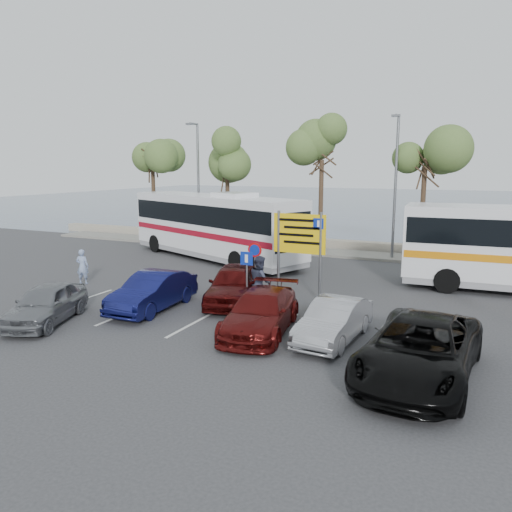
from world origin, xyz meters
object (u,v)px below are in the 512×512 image
at_px(car_maroon, 261,312).
at_px(car_silver_a, 46,304).
at_px(street_lamp_left, 198,178).
at_px(coach_bus_left, 214,228).
at_px(car_red, 235,284).
at_px(pedestrian_far, 260,281).
at_px(car_blue, 153,291).
at_px(car_silver_b, 334,321).
at_px(pedestrian_near, 82,266).
at_px(street_lamp_right, 395,180).
at_px(direction_sign, 299,240).
at_px(suv_black, 420,349).

bearing_deg(car_maroon, car_silver_a, -172.26).
height_order(street_lamp_left, coach_bus_left, street_lamp_left).
xyz_separation_m(car_maroon, car_red, (-2.40, 2.79, 0.09)).
relative_size(car_silver_a, pedestrian_far, 2.02).
height_order(car_blue, car_silver_b, car_blue).
relative_size(pedestrian_near, pedestrian_far, 0.82).
height_order(street_lamp_right, direction_sign, street_lamp_right).
bearing_deg(car_silver_b, suv_black, -29.47).
distance_m(street_lamp_right, car_maroon, 15.41).
xyz_separation_m(street_lamp_left, car_blue, (6.51, -14.12, -3.89)).
height_order(car_red, pedestrian_near, pedestrian_near).
xyz_separation_m(coach_bus_left, pedestrian_near, (-2.50, -7.92, -1.03)).
relative_size(street_lamp_right, car_red, 1.77).
bearing_deg(coach_bus_left, car_blue, -73.29).
bearing_deg(car_maroon, street_lamp_left, 118.07).
distance_m(car_maroon, suv_black, 5.42).
distance_m(direction_sign, car_red, 3.16).
bearing_deg(pedestrian_far, direction_sign, -70.15).
distance_m(car_maroon, pedestrian_near, 10.69).
bearing_deg(car_blue, street_lamp_right, 62.81).
distance_m(car_silver_a, car_red, 6.93).
distance_m(street_lamp_right, pedestrian_near, 17.39).
bearing_deg(car_silver_a, car_blue, 30.96).
relative_size(street_lamp_right, pedestrian_near, 4.95).
bearing_deg(car_silver_a, car_silver_b, -5.27).
bearing_deg(pedestrian_near, suv_black, 147.16).
height_order(car_maroon, pedestrian_near, pedestrian_near).
bearing_deg(car_silver_a, direction_sign, 24.76).
bearing_deg(car_maroon, direction_sign, 84.65).
bearing_deg(street_lamp_right, suv_black, -78.03).
relative_size(car_red, suv_black, 0.81).
distance_m(car_blue, pedestrian_far, 4.11).
xyz_separation_m(street_lamp_right, car_silver_b, (0.71, -14.60, -3.95)).
bearing_deg(street_lamp_left, car_silver_b, -46.79).
distance_m(car_silver_a, car_maroon, 7.53).
distance_m(direction_sign, car_blue, 6.13).
height_order(car_silver_a, pedestrian_near, pedestrian_near).
relative_size(coach_bus_left, car_red, 2.81).
relative_size(car_silver_a, suv_black, 0.71).
distance_m(car_blue, car_maroon, 4.85).
relative_size(coach_bus_left, car_maroon, 2.71).
relative_size(street_lamp_left, car_blue, 1.86).
bearing_deg(direction_sign, car_maroon, -86.05).
bearing_deg(direction_sign, coach_bus_left, 140.25).
relative_size(coach_bus_left, pedestrian_near, 7.87).
xyz_separation_m(car_maroon, pedestrian_far, (-1.31, 2.86, 0.31)).
bearing_deg(car_red, car_blue, -154.59).
bearing_deg(car_blue, direction_sign, 37.71).
bearing_deg(direction_sign, street_lamp_left, 136.83).
bearing_deg(suv_black, pedestrian_near, 168.01).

